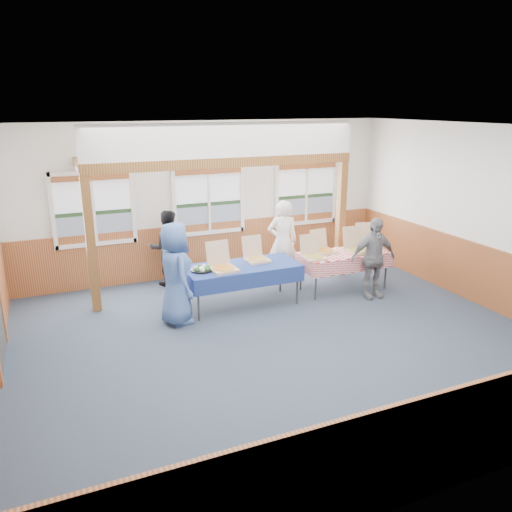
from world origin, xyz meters
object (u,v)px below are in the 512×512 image
(woman_white, at_px, (282,242))
(table_right, at_px, (344,255))
(table_left, at_px, (242,268))
(person_grey, at_px, (373,258))
(woman_black, at_px, (168,248))
(man_blue, at_px, (175,274))

(woman_white, bearing_deg, table_right, 146.34)
(table_left, bearing_deg, table_right, 16.33)
(person_grey, bearing_deg, table_left, 171.67)
(woman_black, distance_m, person_grey, 4.00)
(table_right, distance_m, person_grey, 0.61)
(table_left, distance_m, woman_white, 1.51)
(woman_white, xyz_separation_m, man_blue, (-2.50, -1.13, 0.01))
(woman_white, bearing_deg, woman_black, -7.03)
(table_left, xyz_separation_m, person_grey, (2.39, -0.58, 0.06))
(woman_white, xyz_separation_m, woman_black, (-2.19, 0.73, -0.08))
(man_blue, height_order, person_grey, man_blue)
(table_right, height_order, woman_white, woman_white)
(woman_white, distance_m, man_blue, 2.74)
(man_blue, bearing_deg, table_left, -84.25)
(woman_black, bearing_deg, woman_white, 172.31)
(woman_white, bearing_deg, man_blue, 35.74)
(table_right, height_order, man_blue, man_blue)
(table_left, xyz_separation_m, woman_black, (-0.96, 1.60, 0.06))
(person_grey, bearing_deg, woman_black, 152.27)
(woman_white, distance_m, person_grey, 1.86)
(table_left, xyz_separation_m, woman_white, (1.22, 0.87, 0.14))
(woman_white, height_order, person_grey, woman_white)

